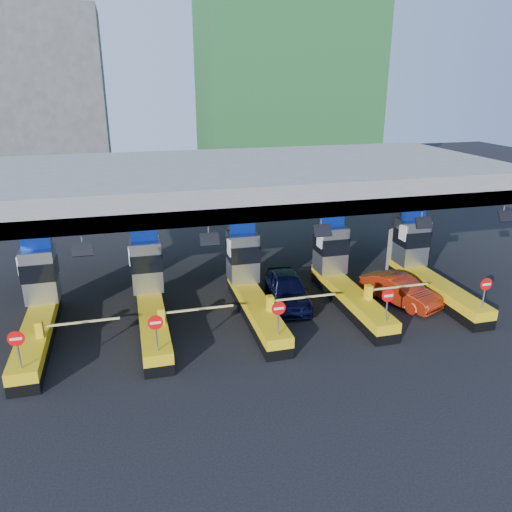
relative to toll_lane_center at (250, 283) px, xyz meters
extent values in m
plane|color=black|center=(0.00, -0.28, -1.40)|extent=(120.00, 120.00, 0.00)
cube|color=slate|center=(0.00, 2.72, 4.85)|extent=(28.00, 12.00, 1.50)
cube|color=#4C4C49|center=(0.00, -2.98, 4.45)|extent=(28.00, 0.60, 0.70)
cube|color=slate|center=(-10.00, 2.72, 1.35)|extent=(1.00, 1.00, 5.50)
cube|color=slate|center=(0.00, 2.72, 1.35)|extent=(1.00, 1.00, 5.50)
cube|color=slate|center=(10.00, 2.72, 1.35)|extent=(1.00, 1.00, 5.50)
cylinder|color=slate|center=(-7.50, -2.98, 3.85)|extent=(0.06, 0.06, 0.50)
cube|color=black|center=(-7.50, -3.18, 3.50)|extent=(0.80, 0.38, 0.54)
cylinder|color=slate|center=(-2.50, -2.98, 3.85)|extent=(0.06, 0.06, 0.50)
cube|color=black|center=(-2.50, -3.18, 3.50)|extent=(0.80, 0.38, 0.54)
cylinder|color=slate|center=(2.50, -2.98, 3.85)|extent=(0.06, 0.06, 0.50)
cube|color=black|center=(2.50, -3.18, 3.50)|extent=(0.80, 0.38, 0.54)
cylinder|color=slate|center=(7.50, -2.98, 3.85)|extent=(0.06, 0.06, 0.50)
cube|color=black|center=(7.50, -3.18, 3.50)|extent=(0.80, 0.38, 0.54)
cylinder|color=slate|center=(12.00, -2.98, 3.85)|extent=(0.06, 0.06, 0.50)
cube|color=black|center=(12.00, -3.18, 3.50)|extent=(0.80, 0.38, 0.54)
cube|color=black|center=(-10.00, -1.28, -1.15)|extent=(1.20, 8.00, 0.50)
cube|color=#E5B70C|center=(-10.00, -1.28, -0.65)|extent=(1.20, 8.00, 0.50)
cube|color=#9EA3A8|center=(-10.00, 1.52, 0.90)|extent=(1.50, 1.50, 2.60)
cube|color=black|center=(-10.00, 1.50, 1.20)|extent=(1.56, 1.56, 0.90)
cube|color=#0C2DBF|center=(-10.00, 1.52, 2.48)|extent=(1.30, 0.35, 0.55)
cube|color=white|center=(-10.80, 1.22, 1.60)|extent=(0.06, 0.70, 0.90)
cylinder|color=slate|center=(-10.00, -4.88, 0.25)|extent=(0.07, 0.07, 1.30)
cylinder|color=red|center=(-10.00, -4.91, 0.85)|extent=(0.60, 0.04, 0.60)
cube|color=white|center=(-10.00, -4.93, 0.85)|extent=(0.42, 0.02, 0.10)
cube|color=#E5B70C|center=(-9.65, -2.48, -0.05)|extent=(0.30, 0.35, 0.70)
cube|color=white|center=(-8.00, -2.48, 0.05)|extent=(3.20, 0.08, 0.08)
cube|color=black|center=(-5.00, -1.28, -1.15)|extent=(1.20, 8.00, 0.50)
cube|color=#E5B70C|center=(-5.00, -1.28, -0.65)|extent=(1.20, 8.00, 0.50)
cube|color=#9EA3A8|center=(-5.00, 1.52, 0.90)|extent=(1.50, 1.50, 2.60)
cube|color=black|center=(-5.00, 1.50, 1.20)|extent=(1.56, 1.56, 0.90)
cube|color=#0C2DBF|center=(-5.00, 1.52, 2.48)|extent=(1.30, 0.35, 0.55)
cube|color=white|center=(-5.80, 1.22, 1.60)|extent=(0.06, 0.70, 0.90)
cylinder|color=slate|center=(-5.00, -4.88, 0.25)|extent=(0.07, 0.07, 1.30)
cylinder|color=red|center=(-5.00, -4.91, 0.85)|extent=(0.60, 0.04, 0.60)
cube|color=white|center=(-5.00, -4.93, 0.85)|extent=(0.42, 0.02, 0.10)
cube|color=#E5B70C|center=(-4.65, -2.48, -0.05)|extent=(0.30, 0.35, 0.70)
cube|color=white|center=(-3.00, -2.48, 0.05)|extent=(3.20, 0.08, 0.08)
cube|color=black|center=(0.00, -1.28, -1.15)|extent=(1.20, 8.00, 0.50)
cube|color=#E5B70C|center=(0.00, -1.28, -0.65)|extent=(1.20, 8.00, 0.50)
cube|color=#9EA3A8|center=(0.00, 1.52, 0.90)|extent=(1.50, 1.50, 2.60)
cube|color=black|center=(0.00, 1.50, 1.20)|extent=(1.56, 1.56, 0.90)
cube|color=#0C2DBF|center=(0.00, 1.52, 2.48)|extent=(1.30, 0.35, 0.55)
cube|color=white|center=(-0.80, 1.22, 1.60)|extent=(0.06, 0.70, 0.90)
cylinder|color=slate|center=(0.00, -4.88, 0.25)|extent=(0.07, 0.07, 1.30)
cylinder|color=red|center=(0.00, -4.91, 0.85)|extent=(0.60, 0.04, 0.60)
cube|color=white|center=(0.00, -4.93, 0.85)|extent=(0.42, 0.02, 0.10)
cube|color=#E5B70C|center=(0.35, -2.48, -0.05)|extent=(0.30, 0.35, 0.70)
cube|color=white|center=(2.00, -2.48, 0.05)|extent=(3.20, 0.08, 0.08)
cube|color=black|center=(5.00, -1.28, -1.15)|extent=(1.20, 8.00, 0.50)
cube|color=#E5B70C|center=(5.00, -1.28, -0.65)|extent=(1.20, 8.00, 0.50)
cube|color=#9EA3A8|center=(5.00, 1.52, 0.90)|extent=(1.50, 1.50, 2.60)
cube|color=black|center=(5.00, 1.50, 1.20)|extent=(1.56, 1.56, 0.90)
cube|color=#0C2DBF|center=(5.00, 1.52, 2.48)|extent=(1.30, 0.35, 0.55)
cube|color=white|center=(4.20, 1.22, 1.60)|extent=(0.06, 0.70, 0.90)
cylinder|color=slate|center=(5.00, -4.88, 0.25)|extent=(0.07, 0.07, 1.30)
cylinder|color=red|center=(5.00, -4.91, 0.85)|extent=(0.60, 0.04, 0.60)
cube|color=white|center=(5.00, -4.93, 0.85)|extent=(0.42, 0.02, 0.10)
cube|color=#E5B70C|center=(5.35, -2.48, -0.05)|extent=(0.30, 0.35, 0.70)
cube|color=white|center=(7.00, -2.48, 0.05)|extent=(3.20, 0.08, 0.08)
cube|color=black|center=(10.00, -1.28, -1.15)|extent=(1.20, 8.00, 0.50)
cube|color=#E5B70C|center=(10.00, -1.28, -0.65)|extent=(1.20, 8.00, 0.50)
cube|color=#9EA3A8|center=(10.00, 1.52, 0.90)|extent=(1.50, 1.50, 2.60)
cube|color=black|center=(10.00, 1.50, 1.20)|extent=(1.56, 1.56, 0.90)
cube|color=#0C2DBF|center=(10.00, 1.52, 2.48)|extent=(1.30, 0.35, 0.55)
cube|color=white|center=(9.20, 1.22, 1.60)|extent=(0.06, 0.70, 0.90)
cylinder|color=slate|center=(10.00, -4.88, 0.25)|extent=(0.07, 0.07, 1.30)
cylinder|color=red|center=(10.00, -4.91, 0.85)|extent=(0.60, 0.04, 0.60)
cube|color=white|center=(10.00, -4.93, 0.85)|extent=(0.42, 0.02, 0.10)
cube|color=#E5B70C|center=(10.35, -2.48, -0.05)|extent=(0.30, 0.35, 0.70)
cube|color=white|center=(12.00, -2.48, 0.05)|extent=(3.20, 0.08, 0.08)
cube|color=#1E5926|center=(12.00, 31.72, 12.60)|extent=(18.00, 12.00, 28.00)
cube|color=#4C4C49|center=(-14.00, 35.72, 7.60)|extent=(14.00, 10.00, 18.00)
imported|color=black|center=(2.03, 0.04, -0.58)|extent=(2.50, 5.01, 1.64)
imported|color=maroon|center=(7.77, -1.39, -0.68)|extent=(3.10, 4.63, 1.44)
camera|label=1|loc=(-5.66, -22.66, 9.75)|focal=35.00mm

